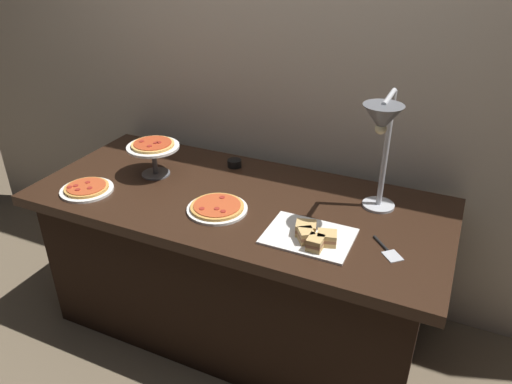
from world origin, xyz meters
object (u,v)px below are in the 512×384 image
heat_lamp (382,130)px  pizza_plate_raised_stand (153,149)px  sandwich_platter (311,236)px  pizza_plate_center (87,189)px  serving_spatula (387,250)px  pizza_plate_front (217,208)px  sauce_cup_near (234,163)px

heat_lamp → pizza_plate_raised_stand: (-1.08, 0.01, -0.28)m
heat_lamp → pizza_plate_raised_stand: heat_lamp is taller
heat_lamp → sandwich_platter: size_ratio=1.55×
pizza_plate_center → serving_spatula: bearing=4.4°
serving_spatula → heat_lamp: bearing=122.0°
pizza_plate_raised_stand → sandwich_platter: size_ratio=0.74×
pizza_plate_center → sandwich_platter: sandwich_platter is taller
pizza_plate_raised_stand → serving_spatula: bearing=-8.5°
pizza_plate_front → sauce_cup_near: 0.45m
pizza_plate_center → pizza_plate_raised_stand: pizza_plate_raised_stand is taller
sandwich_platter → serving_spatula: 0.29m
pizza_plate_center → sauce_cup_near: bearing=46.0°
heat_lamp → sauce_cup_near: 0.89m
heat_lamp → sandwich_platter: 0.49m
pizza_plate_center → sandwich_platter: 1.08m
pizza_plate_raised_stand → heat_lamp: bearing=-0.7°
pizza_plate_front → sauce_cup_near: (-0.13, 0.43, 0.01)m
sauce_cup_near → pizza_plate_center: bearing=-134.0°
pizza_plate_front → pizza_plate_raised_stand: (-0.45, 0.18, 0.12)m
sauce_cup_near → pizza_plate_raised_stand: bearing=-142.2°
heat_lamp → sauce_cup_near: bearing=161.4°
pizza_plate_front → serving_spatula: pizza_plate_front is taller
heat_lamp → pizza_plate_center: 1.36m
sauce_cup_near → pizza_plate_front: bearing=-72.8°
serving_spatula → pizza_plate_raised_stand: bearing=171.5°
sauce_cup_near → serving_spatula: sauce_cup_near is taller
pizza_plate_raised_stand → sandwich_platter: pizza_plate_raised_stand is taller
pizza_plate_front → serving_spatula: bearing=0.4°
pizza_plate_front → pizza_plate_raised_stand: pizza_plate_raised_stand is taller
pizza_plate_front → pizza_plate_raised_stand: bearing=157.9°
pizza_plate_center → serving_spatula: pizza_plate_center is taller
pizza_plate_front → serving_spatula: size_ratio=1.78×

